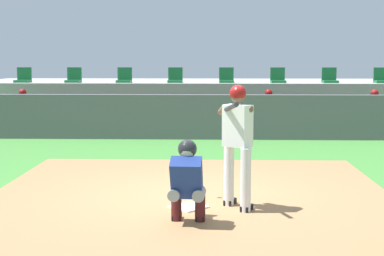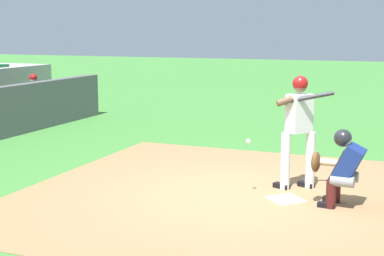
{
  "view_description": "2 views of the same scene",
  "coord_description": "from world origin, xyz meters",
  "px_view_note": "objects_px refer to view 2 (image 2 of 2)",
  "views": [
    {
      "loc": [
        0.31,
        -9.04,
        2.18
      ],
      "look_at": [
        0.0,
        0.7,
        1.0
      ],
      "focal_mm": 54.24,
      "sensor_mm": 36.0,
      "label": 1
    },
    {
      "loc": [
        -8.13,
        -2.6,
        2.5
      ],
      "look_at": [
        0.0,
        0.7,
        1.0
      ],
      "focal_mm": 53.74,
      "sensor_mm": 36.0,
      "label": 2
    }
  ],
  "objects_px": {
    "batter_at_plate": "(298,125)",
    "catcher_crouched": "(341,165)",
    "home_plate": "(286,199)",
    "dugout_player_2": "(38,96)"
  },
  "relations": [
    {
      "from": "batter_at_plate",
      "to": "catcher_crouched",
      "type": "xyz_separation_m",
      "value": [
        -0.69,
        -0.76,
        -0.43
      ]
    },
    {
      "from": "home_plate",
      "to": "batter_at_plate",
      "type": "distance_m",
      "value": 1.23
    },
    {
      "from": "catcher_crouched",
      "to": "dugout_player_2",
      "type": "xyz_separation_m",
      "value": [
        4.94,
        8.92,
        0.07
      ]
    },
    {
      "from": "home_plate",
      "to": "batter_at_plate",
      "type": "height_order",
      "value": "batter_at_plate"
    },
    {
      "from": "catcher_crouched",
      "to": "batter_at_plate",
      "type": "bearing_deg",
      "value": 47.95
    },
    {
      "from": "home_plate",
      "to": "catcher_crouched",
      "type": "distance_m",
      "value": 0.97
    },
    {
      "from": "home_plate",
      "to": "catcher_crouched",
      "type": "height_order",
      "value": "catcher_crouched"
    },
    {
      "from": "batter_at_plate",
      "to": "dugout_player_2",
      "type": "relative_size",
      "value": 1.39
    },
    {
      "from": "home_plate",
      "to": "dugout_player_2",
      "type": "xyz_separation_m",
      "value": [
        4.95,
        8.14,
        0.65
      ]
    },
    {
      "from": "home_plate",
      "to": "dugout_player_2",
      "type": "height_order",
      "value": "dugout_player_2"
    }
  ]
}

